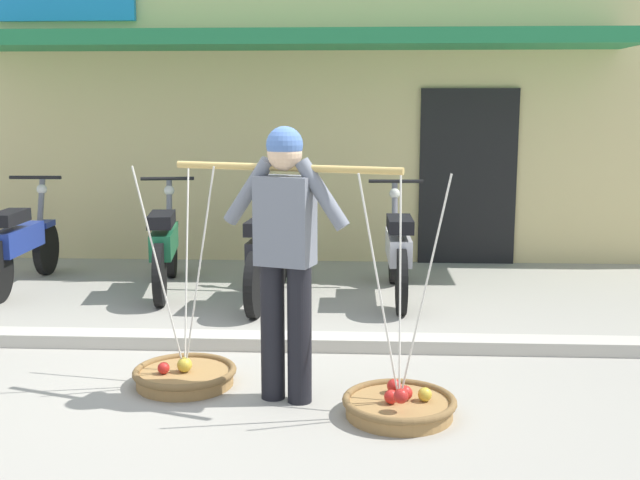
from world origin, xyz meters
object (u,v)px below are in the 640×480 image
Objects in this scene: fruit_basket_left_side at (185,374)px; motorcycle_end_of_row at (398,251)px; motorcycle_nearest_shop at (21,244)px; fruit_basket_right_side at (399,404)px; motorcycle_second_in_row at (165,246)px; fruit_vendor at (285,246)px; motorcycle_third_in_row at (267,254)px.

fruit_basket_left_side reaches higher than motorcycle_end_of_row.
motorcycle_nearest_shop and motorcycle_end_of_row have the same top height.
fruit_basket_right_side is 0.80× the size of motorcycle_second_in_row.
fruit_vendor is 1.17× the size of fruit_basket_right_side.
motorcycle_second_in_row is (-1.46, 2.82, -0.52)m from fruit_vendor.
motorcycle_second_in_row is at bearing 117.37° from fruit_vendor.
motorcycle_nearest_shop is at bearing 176.81° from motorcycle_end_of_row.
motorcycle_second_in_row is (-2.15, 3.04, 0.38)m from fruit_basket_right_side.
fruit_basket_right_side is 0.80× the size of motorcycle_third_in_row.
fruit_basket_right_side is at bearing -67.78° from motorcycle_third_in_row.
fruit_vendor reaches higher than fruit_basket_left_side.
fruit_vendor is 2.56m from motorcycle_third_in_row.
motorcycle_end_of_row is at bearing 58.39° from fruit_basket_left_side.
fruit_vendor reaches higher than motorcycle_second_in_row.
fruit_vendor is 1.17× the size of fruit_basket_left_side.
fruit_basket_left_side reaches higher than motorcycle_nearest_shop.
motorcycle_nearest_shop is 1.01× the size of motorcycle_second_in_row.
motorcycle_third_in_row is at bearing 82.87° from fruit_basket_left_side.
fruit_basket_right_side reaches higher than motorcycle_third_in_row.
fruit_basket_left_side is 0.80× the size of motorcycle_third_in_row.
motorcycle_nearest_shop is (-3.62, 3.09, 0.38)m from fruit_basket_right_side.
fruit_basket_left_side reaches higher than motorcycle_third_in_row.
motorcycle_end_of_row is (0.81, 2.66, -0.52)m from fruit_vendor.
fruit_vendor is 4.13m from motorcycle_nearest_shop.
fruit_basket_left_side reaches higher than motorcycle_second_in_row.
fruit_basket_left_side is 0.80× the size of motorcycle_second_in_row.
motorcycle_second_in_row is (-0.77, 2.59, 0.38)m from fruit_basket_left_side.
motorcycle_third_in_row and motorcycle_end_of_row have the same top height.
motorcycle_second_in_row is 2.27m from motorcycle_end_of_row.
fruit_basket_left_side is 3.48m from motorcycle_nearest_shop.
fruit_vendor is at bearing -62.63° from motorcycle_second_in_row.
fruit_vendor is 1.16m from fruit_basket_left_side.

